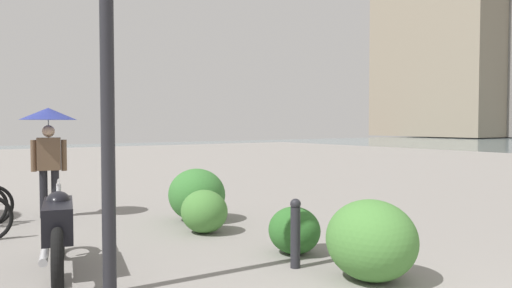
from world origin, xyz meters
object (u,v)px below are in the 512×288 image
at_px(lamppost, 106,14).
at_px(bollard_near, 295,232).
at_px(pedestrian, 48,131).
at_px(motorcycle, 58,229).
at_px(bollard_mid, 202,203).

relative_size(lamppost, bollard_near, 5.12).
bearing_deg(pedestrian, bollard_near, -161.16).
distance_m(lamppost, bollard_near, 3.23).
bearing_deg(bollard_near, lamppost, 79.85).
distance_m(motorcycle, bollard_near, 2.80).
bearing_deg(lamppost, bollard_mid, -43.95).
bearing_deg(bollard_mid, lamppost, 136.05).
height_order(lamppost, bollard_mid, lamppost).
bearing_deg(pedestrian, lamppost, 175.13).
height_order(bollard_near, bollard_mid, bollard_near).
relative_size(pedestrian, bollard_mid, 2.87).
distance_m(pedestrian, bollard_mid, 3.22).
height_order(motorcycle, pedestrian, pedestrian).
bearing_deg(bollard_near, motorcycle, 58.17).
relative_size(lamppost, motorcycle, 2.01).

